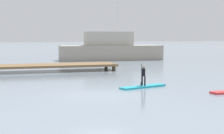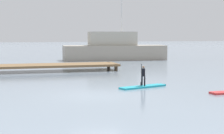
% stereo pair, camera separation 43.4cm
% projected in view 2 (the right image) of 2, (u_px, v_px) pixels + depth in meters
% --- Properties ---
extents(ground_plane, '(240.00, 240.00, 0.00)m').
position_uv_depth(ground_plane, '(99.00, 95.00, 18.68)').
color(ground_plane, gray).
extents(paddleboard_near, '(3.03, 1.51, 0.10)m').
position_uv_depth(paddleboard_near, '(143.00, 87.00, 21.23)').
color(paddleboard_near, '#1E9EB2').
rests_on(paddleboard_near, ground).
extents(paddler_child_solo, '(0.25, 0.38, 1.23)m').
position_uv_depth(paddler_child_solo, '(143.00, 75.00, 21.18)').
color(paddler_child_solo, black).
rests_on(paddler_child_solo, paddleboard_near).
extents(fishing_boat_white_large, '(11.86, 4.03, 9.35)m').
position_uv_depth(fishing_boat_white_large, '(114.00, 50.00, 43.38)').
color(fishing_boat_white_large, '#9E9384').
rests_on(fishing_boat_white_large, ground).
extents(floating_dock, '(11.91, 2.87, 0.56)m').
position_uv_depth(floating_dock, '(45.00, 66.00, 30.29)').
color(floating_dock, brown).
rests_on(floating_dock, ground).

